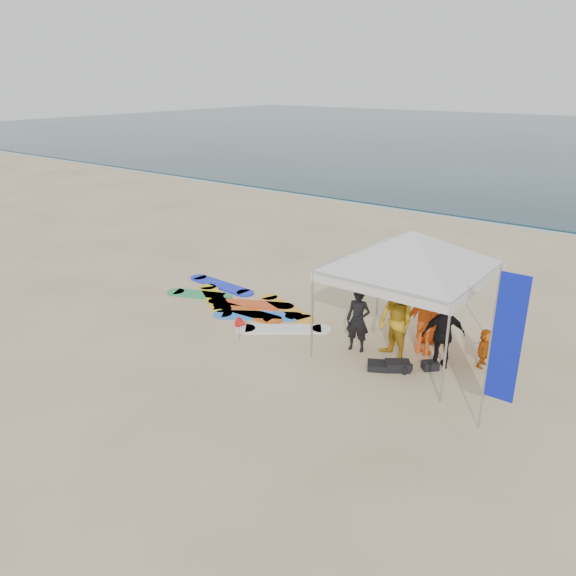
% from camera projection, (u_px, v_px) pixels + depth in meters
% --- Properties ---
extents(ground, '(120.00, 120.00, 0.00)m').
position_uv_depth(ground, '(220.00, 365.00, 13.38)').
color(ground, beige).
rests_on(ground, ground).
extents(shoreline_foam, '(160.00, 1.20, 0.01)m').
position_uv_depth(shoreline_foam, '(481.00, 219.00, 26.99)').
color(shoreline_foam, silver).
rests_on(shoreline_foam, ground).
extents(person_black_a, '(0.66, 0.51, 1.63)m').
position_uv_depth(person_black_a, '(358.00, 320.00, 13.84)').
color(person_black_a, black).
rests_on(person_black_a, ground).
extents(person_yellow, '(1.16, 1.07, 1.93)m').
position_uv_depth(person_yellow, '(395.00, 323.00, 13.33)').
color(person_yellow, gold).
rests_on(person_yellow, ground).
extents(person_orange_a, '(1.21, 0.70, 1.87)m').
position_uv_depth(person_orange_a, '(427.00, 318.00, 13.66)').
color(person_orange_a, '#F95816').
rests_on(person_orange_a, ground).
extents(person_black_b, '(1.05, 0.93, 1.71)m').
position_uv_depth(person_black_b, '(443.00, 334.00, 12.99)').
color(person_black_b, black).
rests_on(person_black_b, ground).
extents(person_orange_b, '(1.03, 0.86, 1.79)m').
position_uv_depth(person_orange_b, '(432.00, 309.00, 14.27)').
color(person_orange_b, '#EC4A15').
rests_on(person_orange_b, ground).
extents(person_seated, '(0.40, 0.92, 0.95)m').
position_uv_depth(person_seated, '(485.00, 348.00, 13.16)').
color(person_seated, '#C65911').
rests_on(person_seated, ground).
extents(canopy_tent, '(4.71, 4.71, 3.55)m').
position_uv_depth(canopy_tent, '(413.00, 231.00, 12.98)').
color(canopy_tent, '#A5A5A8').
rests_on(canopy_tent, ground).
extents(feather_flag, '(0.57, 0.04, 3.35)m').
position_uv_depth(feather_flag, '(505.00, 340.00, 10.15)').
color(feather_flag, '#A5A5A8').
rests_on(feather_flag, ground).
extents(marker_pennant, '(0.28, 0.28, 0.64)m').
position_uv_depth(marker_pennant, '(242.00, 324.00, 14.42)').
color(marker_pennant, '#A5A5A8').
rests_on(marker_pennant, ground).
extents(gear_pile, '(1.52, 1.23, 0.22)m').
position_uv_depth(gear_pile, '(398.00, 366.00, 13.14)').
color(gear_pile, black).
rests_on(gear_pile, ground).
extents(surfboard_spread, '(5.83, 2.66, 0.07)m').
position_uv_depth(surfboard_spread, '(245.00, 305.00, 16.78)').
color(surfboard_spread, '#2A9A59').
rests_on(surfboard_spread, ground).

